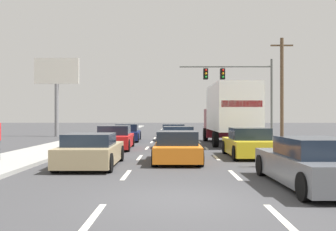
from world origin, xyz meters
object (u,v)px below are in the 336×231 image
at_px(car_red, 115,138).
at_px(car_orange, 177,148).
at_px(car_tan, 91,151).
at_px(car_gray, 311,164).
at_px(utility_pole_mid, 282,87).
at_px(car_silver, 173,133).
at_px(car_navy, 127,133).
at_px(car_white, 178,138).
at_px(traffic_signal_mast, 234,80).
at_px(roadside_billboard, 57,81).
at_px(box_truck, 229,112).
at_px(car_yellow, 249,144).

xyz_separation_m(car_red, car_orange, (3.43, -6.04, -0.03)).
height_order(car_tan, car_orange, car_orange).
bearing_deg(car_orange, car_gray, -57.36).
bearing_deg(utility_pole_mid, car_silver, -167.60).
relative_size(car_navy, car_white, 1.11).
distance_m(car_white, car_gray, 12.57).
bearing_deg(car_tan, car_white, 68.08).
relative_size(car_red, traffic_signal_mast, 0.55).
height_order(car_navy, car_white, car_navy).
xyz_separation_m(car_tan, traffic_signal_mast, (8.42, 19.88, 4.48)).
relative_size(car_red, roadside_billboard, 0.64).
height_order(car_orange, car_gray, car_gray).
height_order(box_truck, car_gray, box_truck).
height_order(car_tan, car_gray, car_gray).
distance_m(car_navy, box_truck, 7.98).
relative_size(car_gray, utility_pole_mid, 0.58).
xyz_separation_m(car_red, car_silver, (3.32, 7.50, -0.01)).
distance_m(car_red, car_white, 3.65).
bearing_deg(traffic_signal_mast, roadside_billboard, 177.81).
xyz_separation_m(car_silver, car_white, (0.24, -6.73, -0.00)).
bearing_deg(utility_pole_mid, traffic_signal_mast, 138.31).
height_order(car_navy, box_truck, box_truck).
height_order(car_white, utility_pole_mid, utility_pole_mid).
bearing_deg(box_truck, car_tan, -121.73).
bearing_deg(car_gray, car_navy, 110.87).
relative_size(car_navy, utility_pole_mid, 0.56).
bearing_deg(roadside_billboard, utility_pole_mid, -10.66).
height_order(car_silver, car_yellow, car_yellow).
distance_m(box_truck, utility_pole_mid, 8.21).
xyz_separation_m(car_white, car_orange, (-0.14, -6.81, -0.01)).
distance_m(car_orange, car_gray, 6.33).
bearing_deg(car_silver, car_yellow, -73.89).
bearing_deg(box_truck, car_white, -142.46).
height_order(car_red, car_silver, car_red).
height_order(car_navy, car_orange, car_navy).
distance_m(car_yellow, utility_pole_mid, 15.04).
bearing_deg(car_white, car_red, -167.80).
relative_size(box_truck, car_yellow, 2.14).
height_order(car_yellow, car_gray, car_yellow).
bearing_deg(car_white, car_navy, 121.15).
height_order(box_truck, traffic_signal_mast, traffic_signal_mast).
bearing_deg(car_navy, car_white, -58.85).
distance_m(car_silver, car_white, 6.74).
bearing_deg(box_truck, car_silver, 131.15).
relative_size(car_yellow, utility_pole_mid, 0.50).
xyz_separation_m(car_navy, roadside_billboard, (-7.13, 6.25, 4.48)).
distance_m(car_tan, car_silver, 15.25).
relative_size(car_tan, roadside_billboard, 0.60).
bearing_deg(roadside_billboard, car_red, -61.06).
xyz_separation_m(traffic_signal_mast, roadside_billboard, (-15.90, 0.61, 0.01)).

